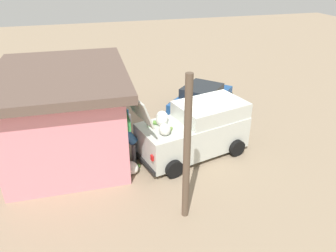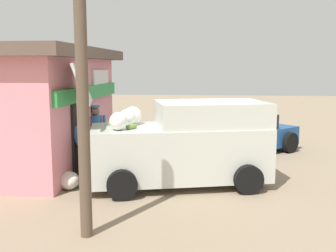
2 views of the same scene
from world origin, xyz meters
The scene contains 9 objects.
ground_plane centered at (0.00, 0.00, 0.00)m, with size 60.00×60.00×0.00m, color gray.
storefront_bar centered at (0.24, 5.04, 1.71)m, with size 5.94×4.76×3.34m.
delivery_van centered at (-1.06, 0.35, 1.01)m, with size 2.97×4.78×2.91m.
parked_sedan centered at (2.62, -1.32, 0.61)m, with size 4.06×4.09×1.28m.
vendor_standing centered at (0.51, 2.95, 1.01)m, with size 0.34×0.57×1.74m.
customer_bending centered at (-1.01, 2.90, 0.90)m, with size 0.64×0.72×1.50m.
unloaded_banana_pile centered at (-1.72, 2.99, 0.19)m, with size 0.74×0.70×0.41m.
paint_bucket centered at (2.20, 2.49, 0.21)m, with size 0.29×0.29×0.41m, color silver.
utility_pole centered at (-4.26, 1.81, 2.21)m, with size 0.20×0.20×4.42m, color brown.
Camera 1 is at (-10.98, 4.20, 6.75)m, focal length 33.57 mm.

